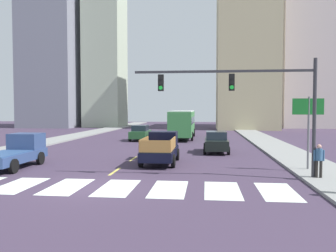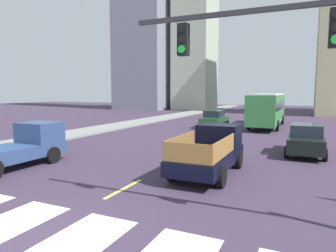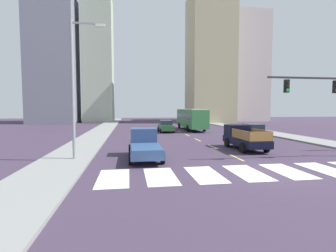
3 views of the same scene
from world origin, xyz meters
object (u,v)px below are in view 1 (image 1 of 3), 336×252
object	(u,v)px
city_bus	(183,122)
direction_sign_green	(308,118)
pickup_dark	(17,152)
traffic_signal_gantry	(255,95)
sedan_mid	(140,133)
pickup_stakebed	(161,148)
pedestrian_walking	(319,158)
sedan_near_right	(216,142)

from	to	relation	value
city_bus	direction_sign_green	bearing A→B (deg)	-69.36
pickup_dark	traffic_signal_gantry	world-z (taller)	traffic_signal_gantry
city_bus	sedan_mid	distance (m)	5.56
pickup_stakebed	traffic_signal_gantry	xyz separation A→B (m)	(5.32, -4.87, 3.27)
pedestrian_walking	city_bus	bearing A→B (deg)	-63.55
pickup_stakebed	sedan_near_right	size ratio (longest dim) A/B	1.18
direction_sign_green	city_bus	bearing A→B (deg)	111.56
city_bus	sedan_mid	bearing A→B (deg)	-146.78
pickup_dark	pedestrian_walking	xyz separation A→B (m)	(16.90, -2.27, 0.20)
sedan_mid	pickup_stakebed	bearing A→B (deg)	-73.27
sedan_mid	direction_sign_green	xyz separation A→B (m)	(12.92, -18.23, 2.17)
traffic_signal_gantry	pickup_dark	bearing A→B (deg)	171.19
sedan_near_right	direction_sign_green	size ratio (longest dim) A/B	1.05
sedan_mid	direction_sign_green	world-z (taller)	direction_sign_green
pickup_dark	direction_sign_green	distance (m)	17.19
sedan_near_right	traffic_signal_gantry	size ratio (longest dim) A/B	0.49
pedestrian_walking	pickup_stakebed	bearing A→B (deg)	-23.39
pickup_dark	traffic_signal_gantry	xyz separation A→B (m)	(13.79, -2.14, 3.28)
pickup_dark	sedan_mid	xyz separation A→B (m)	(4.14, 18.47, -0.06)
pickup_dark	sedan_mid	bearing A→B (deg)	75.45
pickup_stakebed	pickup_dark	bearing A→B (deg)	-160.07
city_bus	sedan_near_right	xyz separation A→B (m)	(3.57, -13.17, -1.09)
direction_sign_green	pickup_dark	bearing A→B (deg)	-179.17
traffic_signal_gantry	direction_sign_green	size ratio (longest dim) A/B	2.15
sedan_mid	direction_sign_green	size ratio (longest dim) A/B	1.05
traffic_signal_gantry	pedestrian_walking	world-z (taller)	traffic_signal_gantry
pickup_dark	direction_sign_green	world-z (taller)	direction_sign_green
city_bus	pedestrian_walking	world-z (taller)	city_bus
sedan_near_right	pedestrian_walking	xyz separation A→B (m)	(4.67, -10.64, 0.26)
sedan_near_right	traffic_signal_gantry	bearing A→B (deg)	-80.80
sedan_near_right	traffic_signal_gantry	distance (m)	11.13
pickup_stakebed	sedan_mid	bearing A→B (deg)	107.46
traffic_signal_gantry	city_bus	bearing A→B (deg)	102.26
pickup_dark	sedan_mid	distance (m)	18.93
pickup_dark	city_bus	size ratio (longest dim) A/B	0.48
pickup_stakebed	sedan_mid	xyz separation A→B (m)	(-4.34, 15.74, -0.08)
city_bus	sedan_near_right	size ratio (longest dim) A/B	2.45
sedan_near_right	pedestrian_walking	world-z (taller)	pedestrian_walking
sedan_mid	traffic_signal_gantry	size ratio (longest dim) A/B	0.49
pickup_stakebed	sedan_near_right	world-z (taller)	pickup_stakebed
direction_sign_green	pedestrian_walking	distance (m)	3.17
sedan_near_right	traffic_signal_gantry	world-z (taller)	traffic_signal_gantry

